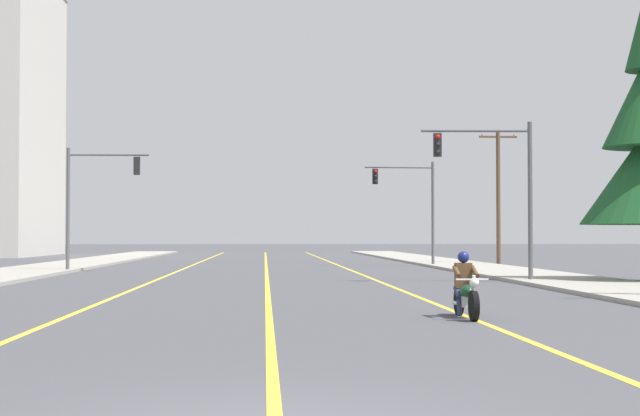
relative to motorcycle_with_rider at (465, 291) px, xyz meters
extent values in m
cube|color=yellow|center=(-4.31, 33.35, -0.58)|extent=(0.16, 100.00, 0.01)
cube|color=yellow|center=(-8.81, 33.35, -0.58)|extent=(0.16, 100.00, 0.01)
cube|color=yellow|center=(0.10, 33.35, -0.58)|extent=(0.16, 100.00, 0.01)
cube|color=#9E998E|center=(7.24, 28.35, -0.52)|extent=(4.40, 110.00, 0.14)
cube|color=#9E998E|center=(-15.99, 28.35, -0.52)|extent=(4.40, 110.00, 0.14)
cylinder|color=black|center=(0.00, -0.82, -0.27)|extent=(0.12, 0.64, 0.64)
cylinder|color=black|center=(0.00, 0.73, -0.27)|extent=(0.12, 0.64, 0.64)
cylinder|color=silver|center=(0.00, -0.72, 0.05)|extent=(0.07, 0.33, 0.68)
sphere|color=white|center=(0.00, -0.87, 0.23)|extent=(0.20, 0.20, 0.20)
cylinder|color=silver|center=(0.00, -0.67, 0.28)|extent=(0.70, 0.04, 0.04)
ellipsoid|color=#143D23|center=(0.00, -0.17, 0.01)|extent=(0.32, 0.56, 0.28)
cube|color=silver|center=(0.00, -0.05, -0.22)|extent=(0.24, 0.44, 0.24)
cube|color=black|center=(0.00, 0.27, -0.05)|extent=(0.28, 0.52, 0.12)
cube|color=#143D23|center=(0.00, 0.68, 0.03)|extent=(0.20, 0.36, 0.08)
cylinder|color=silver|center=(-0.14, 0.35, -0.29)|extent=(0.08, 0.55, 0.08)
cube|color=brown|center=(0.00, 0.23, 0.33)|extent=(0.36, 0.24, 0.56)
sphere|color=navy|center=(0.00, 0.21, 0.74)|extent=(0.26, 0.26, 0.26)
cylinder|color=navy|center=(0.14, 0.09, -0.05)|extent=(0.14, 0.44, 0.30)
cylinder|color=navy|center=(0.16, -0.09, -0.35)|extent=(0.11, 0.16, 0.35)
cylinder|color=brown|center=(0.20, -0.03, 0.43)|extent=(0.10, 0.52, 0.27)
cylinder|color=navy|center=(-0.14, 0.09, -0.05)|extent=(0.14, 0.44, 0.30)
cylinder|color=navy|center=(-0.16, -0.09, -0.35)|extent=(0.11, 0.16, 0.35)
cylinder|color=brown|center=(-0.20, -0.03, 0.43)|extent=(0.10, 0.52, 0.27)
cylinder|color=#56565B|center=(5.80, 15.41, 2.51)|extent=(0.18, 0.18, 6.20)
cylinder|color=#56565B|center=(3.70, 15.51, 5.26)|extent=(4.20, 0.31, 0.11)
cube|color=black|center=(2.24, 15.58, 4.71)|extent=(0.31, 0.25, 0.90)
sphere|color=red|center=(2.23, 15.42, 5.01)|extent=(0.18, 0.18, 0.18)
sphere|color=black|center=(2.23, 15.42, 4.71)|extent=(0.18, 0.18, 0.18)
sphere|color=black|center=(2.23, 15.42, 4.41)|extent=(0.18, 0.18, 0.18)
cylinder|color=#56565B|center=(-14.19, 27.46, 2.51)|extent=(0.18, 0.18, 6.20)
cylinder|color=#56565B|center=(-12.19, 27.40, 5.26)|extent=(4.00, 0.23, 0.11)
cube|color=black|center=(-10.79, 27.36, 4.71)|extent=(0.31, 0.25, 0.90)
sphere|color=red|center=(-10.79, 27.52, 5.01)|extent=(0.18, 0.18, 0.18)
sphere|color=black|center=(-10.79, 27.52, 4.71)|extent=(0.18, 0.18, 0.18)
sphere|color=black|center=(-10.79, 27.52, 4.41)|extent=(0.18, 0.18, 0.18)
cylinder|color=#56565B|center=(5.56, 35.36, 2.51)|extent=(0.18, 0.18, 6.20)
cylinder|color=#56565B|center=(3.52, 35.24, 5.26)|extent=(4.08, 0.34, 0.11)
cube|color=black|center=(2.10, 35.16, 4.71)|extent=(0.31, 0.26, 0.90)
sphere|color=red|center=(2.11, 35.00, 5.01)|extent=(0.18, 0.18, 0.18)
sphere|color=black|center=(2.11, 35.00, 4.71)|extent=(0.18, 0.18, 0.18)
sphere|color=black|center=(2.11, 35.00, 4.41)|extent=(0.18, 0.18, 0.18)
cylinder|color=brown|center=(10.08, 37.72, 3.59)|extent=(0.26, 0.26, 8.35)
cube|color=brown|center=(10.08, 37.72, 7.37)|extent=(2.38, 0.12, 0.12)
cylinder|color=slate|center=(9.08, 37.72, 7.47)|extent=(0.08, 0.08, 0.12)
cylinder|color=slate|center=(11.08, 37.72, 7.47)|extent=(0.08, 0.08, 0.12)
camera|label=1|loc=(-4.41, -20.83, 1.22)|focal=53.76mm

